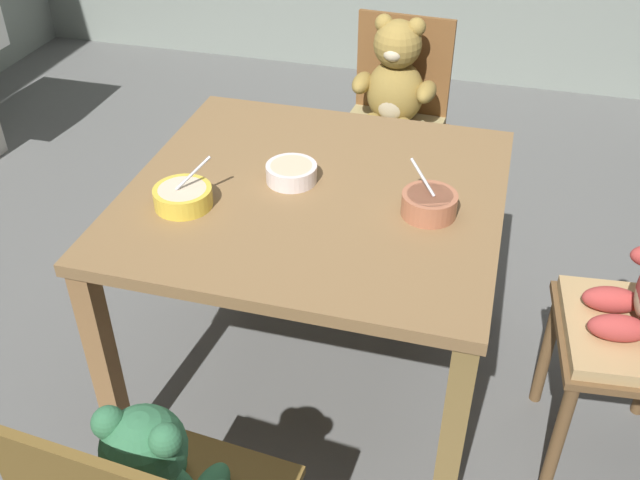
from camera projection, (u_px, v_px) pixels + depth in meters
name	position (u px, v px, depth m)	size (l,w,h in m)	color
ground_plane	(316.00, 381.00, 2.39)	(5.20, 5.20, 0.04)	#61615F
dining_table	(315.00, 219.00, 2.01)	(1.00, 0.96, 0.73)	olive
teddy_chair_far_center	(393.00, 101.00, 2.72)	(0.42, 0.41, 0.90)	brown
porridge_bowl_yellow_near_left	(183.00, 197.00, 1.88)	(0.15, 0.15, 0.13)	yellow
porridge_bowl_terracotta_near_right	(429.00, 204.00, 1.84)	(0.14, 0.14, 0.13)	#B26849
porridge_bowl_white_center	(291.00, 173.00, 1.98)	(0.14, 0.14, 0.05)	silver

